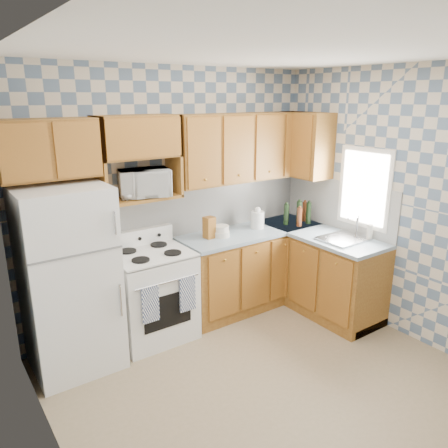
{
  "coord_description": "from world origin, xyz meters",
  "views": [
    {
      "loc": [
        -2.2,
        -2.44,
        2.4
      ],
      "look_at": [
        0.05,
        0.75,
        1.25
      ],
      "focal_mm": 35.0,
      "sensor_mm": 36.0,
      "label": 1
    }
  ],
  "objects_px": {
    "refrigerator": "(69,280)",
    "stove_body": "(152,296)",
    "electric_kettle": "(257,220)",
    "microwave": "(144,183)"
  },
  "relations": [
    {
      "from": "refrigerator",
      "to": "electric_kettle",
      "type": "xyz_separation_m",
      "value": [
        2.19,
        0.06,
        0.18
      ]
    },
    {
      "from": "refrigerator",
      "to": "stove_body",
      "type": "relative_size",
      "value": 1.87
    },
    {
      "from": "stove_body",
      "to": "microwave",
      "type": "distance_m",
      "value": 1.15
    },
    {
      "from": "microwave",
      "to": "electric_kettle",
      "type": "height_order",
      "value": "microwave"
    },
    {
      "from": "refrigerator",
      "to": "stove_body",
      "type": "height_order",
      "value": "refrigerator"
    },
    {
      "from": "stove_body",
      "to": "electric_kettle",
      "type": "height_order",
      "value": "electric_kettle"
    },
    {
      "from": "stove_body",
      "to": "microwave",
      "type": "bearing_deg",
      "value": 73.56
    },
    {
      "from": "refrigerator",
      "to": "microwave",
      "type": "xyz_separation_m",
      "value": [
        0.85,
        0.19,
        0.74
      ]
    },
    {
      "from": "refrigerator",
      "to": "microwave",
      "type": "bearing_deg",
      "value": 12.54
    },
    {
      "from": "stove_body",
      "to": "microwave",
      "type": "relative_size",
      "value": 1.85
    }
  ]
}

